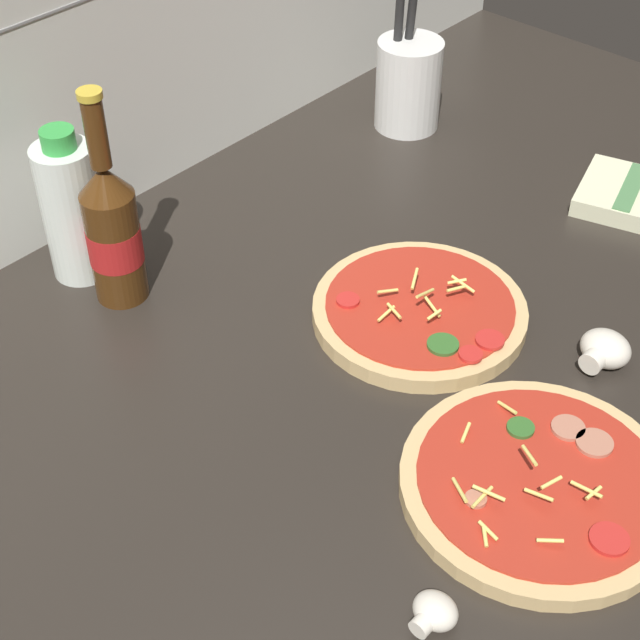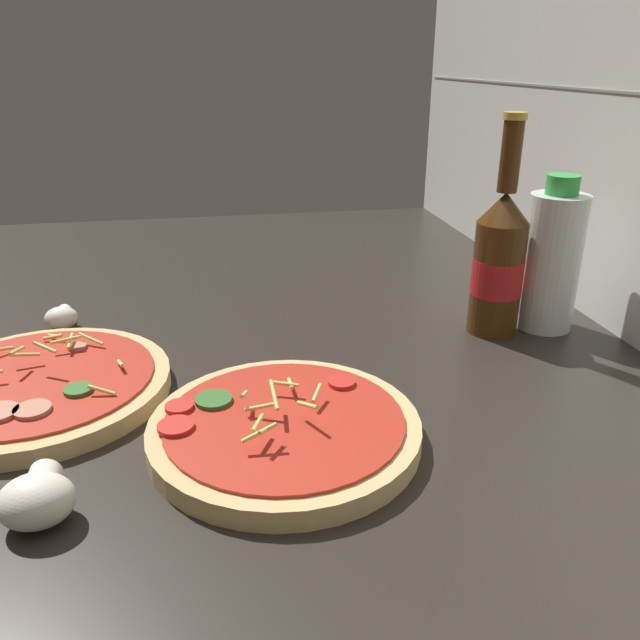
{
  "view_description": "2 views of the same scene",
  "coord_description": "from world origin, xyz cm",
  "px_view_note": "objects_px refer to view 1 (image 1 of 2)",
  "views": [
    {
      "loc": [
        -62.67,
        -44.52,
        74.19
      ],
      "look_at": [
        -6.68,
        5.72,
        8.86
      ],
      "focal_mm": 55.0,
      "sensor_mm": 36.0,
      "label": 1
    },
    {
      "loc": [
        52.79,
        -2.72,
        33.62
      ],
      "look_at": [
        -2.12,
        7.19,
        10.12
      ],
      "focal_mm": 35.0,
      "sensor_mm": 36.0,
      "label": 2
    }
  ],
  "objects_px": {
    "beer_bottle": "(113,230)",
    "mushroom_right": "(434,612)",
    "utensil_crock": "(408,83)",
    "mushroom_left": "(604,350)",
    "pizza_near": "(539,484)",
    "pizza_far": "(420,312)",
    "oil_bottle": "(72,209)",
    "dish_towel": "(629,195)"
  },
  "relations": [
    {
      "from": "beer_bottle",
      "to": "mushroom_right",
      "type": "xyz_separation_m",
      "value": [
        -0.1,
        -0.52,
        -0.08
      ]
    },
    {
      "from": "utensil_crock",
      "to": "mushroom_left",
      "type": "bearing_deg",
      "value": -118.98
    },
    {
      "from": "mushroom_left",
      "to": "mushroom_right",
      "type": "height_order",
      "value": "mushroom_left"
    },
    {
      "from": "mushroom_right",
      "to": "utensil_crock",
      "type": "relative_size",
      "value": 0.2
    },
    {
      "from": "pizza_near",
      "to": "pizza_far",
      "type": "distance_m",
      "value": 0.26
    },
    {
      "from": "pizza_far",
      "to": "beer_bottle",
      "type": "xyz_separation_m",
      "value": [
        -0.19,
        0.28,
        0.08
      ]
    },
    {
      "from": "oil_bottle",
      "to": "mushroom_left",
      "type": "xyz_separation_m",
      "value": [
        0.27,
        -0.54,
        -0.07
      ]
    },
    {
      "from": "pizza_near",
      "to": "beer_bottle",
      "type": "distance_m",
      "value": 0.52
    },
    {
      "from": "mushroom_right",
      "to": "utensil_crock",
      "type": "xyz_separation_m",
      "value": [
        0.63,
        0.52,
        0.05
      ]
    },
    {
      "from": "utensil_crock",
      "to": "dish_towel",
      "type": "xyz_separation_m",
      "value": [
        0.03,
        -0.34,
        -0.05
      ]
    },
    {
      "from": "pizza_near",
      "to": "mushroom_right",
      "type": "xyz_separation_m",
      "value": [
        -0.17,
        -0.01,
        0.0
      ]
    },
    {
      "from": "oil_bottle",
      "to": "mushroom_left",
      "type": "distance_m",
      "value": 0.6
    },
    {
      "from": "beer_bottle",
      "to": "oil_bottle",
      "type": "bearing_deg",
      "value": 92.13
    },
    {
      "from": "pizza_far",
      "to": "mushroom_right",
      "type": "bearing_deg",
      "value": -140.79
    },
    {
      "from": "mushroom_right",
      "to": "dish_towel",
      "type": "distance_m",
      "value": 0.68
    },
    {
      "from": "beer_bottle",
      "to": "mushroom_right",
      "type": "distance_m",
      "value": 0.54
    },
    {
      "from": "pizza_near",
      "to": "pizza_far",
      "type": "xyz_separation_m",
      "value": [
        0.12,
        0.23,
        0.0
      ]
    },
    {
      "from": "pizza_far",
      "to": "utensil_crock",
      "type": "relative_size",
      "value": 1.12
    },
    {
      "from": "oil_bottle",
      "to": "utensil_crock",
      "type": "distance_m",
      "value": 0.53
    },
    {
      "from": "pizza_far",
      "to": "beer_bottle",
      "type": "bearing_deg",
      "value": 124.28
    },
    {
      "from": "oil_bottle",
      "to": "dish_towel",
      "type": "xyz_separation_m",
      "value": [
        0.56,
        -0.41,
        -0.07
      ]
    },
    {
      "from": "beer_bottle",
      "to": "mushroom_right",
      "type": "relative_size",
      "value": 6.19
    },
    {
      "from": "mushroom_right",
      "to": "pizza_near",
      "type": "bearing_deg",
      "value": 3.23
    },
    {
      "from": "utensil_crock",
      "to": "beer_bottle",
      "type": "bearing_deg",
      "value": 179.64
    },
    {
      "from": "beer_bottle",
      "to": "dish_towel",
      "type": "relative_size",
      "value": 1.69
    },
    {
      "from": "mushroom_left",
      "to": "dish_towel",
      "type": "bearing_deg",
      "value": 23.59
    },
    {
      "from": "beer_bottle",
      "to": "dish_towel",
      "type": "distance_m",
      "value": 0.66
    },
    {
      "from": "pizza_far",
      "to": "dish_towel",
      "type": "xyz_separation_m",
      "value": [
        0.36,
        -0.06,
        0.0
      ]
    },
    {
      "from": "pizza_near",
      "to": "oil_bottle",
      "type": "relative_size",
      "value": 1.37
    },
    {
      "from": "pizza_near",
      "to": "utensil_crock",
      "type": "xyz_separation_m",
      "value": [
        0.45,
        0.51,
        0.06
      ]
    },
    {
      "from": "pizza_far",
      "to": "mushroom_right",
      "type": "distance_m",
      "value": 0.38
    },
    {
      "from": "utensil_crock",
      "to": "pizza_near",
      "type": "bearing_deg",
      "value": -131.52
    },
    {
      "from": "mushroom_left",
      "to": "utensil_crock",
      "type": "xyz_separation_m",
      "value": [
        0.26,
        0.47,
        0.05
      ]
    },
    {
      "from": "pizza_far",
      "to": "beer_bottle",
      "type": "distance_m",
      "value": 0.35
    },
    {
      "from": "pizza_far",
      "to": "oil_bottle",
      "type": "distance_m",
      "value": 0.41
    },
    {
      "from": "pizza_far",
      "to": "beer_bottle",
      "type": "height_order",
      "value": "beer_bottle"
    },
    {
      "from": "pizza_near",
      "to": "oil_bottle",
      "type": "distance_m",
      "value": 0.59
    },
    {
      "from": "pizza_near",
      "to": "utensil_crock",
      "type": "relative_size",
      "value": 1.21
    },
    {
      "from": "pizza_near",
      "to": "pizza_far",
      "type": "height_order",
      "value": "pizza_near"
    },
    {
      "from": "pizza_near",
      "to": "mushroom_right",
      "type": "distance_m",
      "value": 0.17
    },
    {
      "from": "mushroom_right",
      "to": "dish_towel",
      "type": "bearing_deg",
      "value": 15.33
    },
    {
      "from": "oil_bottle",
      "to": "mushroom_right",
      "type": "distance_m",
      "value": 0.61
    }
  ]
}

